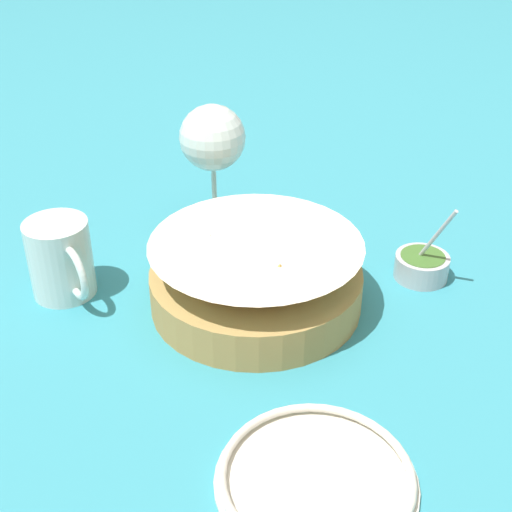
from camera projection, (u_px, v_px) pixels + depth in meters
ground_plane at (284, 307)px, 0.86m from camera, size 4.00×4.00×0.00m
food_basket at (257, 277)px, 0.84m from camera, size 0.25×0.25×0.09m
sauce_cup at (422, 265)px, 0.90m from camera, size 0.08×0.07×0.11m
wine_glass at (213, 141)px, 0.97m from camera, size 0.09×0.09×0.18m
beer_mug at (61, 261)px, 0.86m from camera, size 0.12×0.08×0.10m
side_plate at (316, 478)px, 0.63m from camera, size 0.18×0.18×0.01m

